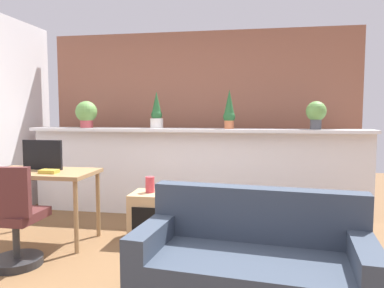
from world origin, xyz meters
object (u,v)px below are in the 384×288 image
couch (252,269)px  office_chair (12,224)px  potted_plant_2 (229,110)px  book_on_desk (49,171)px  tv_monitor (42,155)px  side_cube_shelf (150,216)px  potted_plant_0 (86,113)px  vase_on_shelf (150,185)px  potted_plant_1 (157,113)px  potted_plant_3 (316,113)px  desk (42,179)px

couch → office_chair: bearing=171.3°
potted_plant_2 → book_on_desk: 2.24m
tv_monitor → side_cube_shelf: tv_monitor is taller
potted_plant_0 → vase_on_shelf: bearing=-38.1°
book_on_desk → potted_plant_0: bearing=99.6°
potted_plant_2 → vase_on_shelf: potted_plant_2 is taller
potted_plant_1 → office_chair: potted_plant_1 is taller
potted_plant_3 → office_chair: potted_plant_3 is taller
side_cube_shelf → desk: bearing=-166.2°
office_chair → side_cube_shelf: office_chair is taller
book_on_desk → vase_on_shelf: bearing=24.2°
desk → potted_plant_0: bearing=93.0°
book_on_desk → couch: size_ratio=0.11×
vase_on_shelf → side_cube_shelf: bearing=-69.5°
potted_plant_1 → couch: bearing=-60.0°
office_chair → book_on_desk: bearing=86.0°
office_chair → potted_plant_1: bearing=67.5°
potted_plant_0 → potted_plant_3: (2.97, 0.04, 0.00)m
tv_monitor → office_chair: (0.16, -0.74, -0.52)m
potted_plant_2 → side_cube_shelf: 1.66m
book_on_desk → potted_plant_2: bearing=38.1°
couch → potted_plant_3: bearing=71.4°
side_cube_shelf → office_chair: bearing=-136.2°
potted_plant_1 → potted_plant_3: 2.01m
potted_plant_0 → potted_plant_1: size_ratio=0.75×
potted_plant_3 → book_on_desk: (-2.75, -1.35, -0.58)m
potted_plant_3 → vase_on_shelf: 2.19m
office_chair → side_cube_shelf: bearing=43.8°
potted_plant_2 → couch: 2.46m
potted_plant_2 → vase_on_shelf: bearing=-130.3°
vase_on_shelf → couch: 1.70m
potted_plant_0 → potted_plant_1: potted_plant_1 is taller
tv_monitor → side_cube_shelf: 1.31m
office_chair → tv_monitor: bearing=102.0°
side_cube_shelf → tv_monitor: bearing=-170.6°
potted_plant_3 → vase_on_shelf: bearing=-153.0°
potted_plant_1 → book_on_desk: (-0.74, -1.35, -0.58)m
tv_monitor → book_on_desk: (0.19, -0.21, -0.14)m
couch → side_cube_shelf: bearing=131.2°
potted_plant_3 → vase_on_shelf: (-1.83, -0.93, -0.76)m
potted_plant_1 → couch: (1.27, -2.20, -1.07)m
potted_plant_0 → tv_monitor: bearing=-88.6°
potted_plant_0 → side_cube_shelf: (1.15, -0.92, -1.09)m
potted_plant_0 → office_chair: (0.18, -1.84, -0.96)m
potted_plant_0 → potted_plant_1: 0.97m
desk → book_on_desk: size_ratio=6.32×
potted_plant_2 → desk: (-1.86, -1.20, -0.71)m
tv_monitor → desk: bearing=-66.1°
potted_plant_0 → side_cube_shelf: size_ratio=0.72×
potted_plant_2 → couch: bearing=-81.7°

